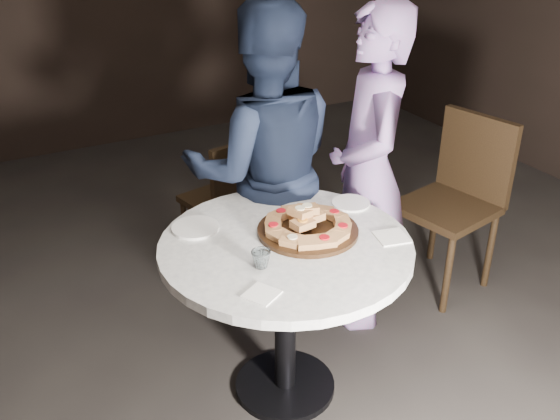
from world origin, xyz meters
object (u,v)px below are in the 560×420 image
serving_board (308,231)px  diner_teal (368,173)px  focaccia_pile (307,222)px  chair_far (231,195)px  table (286,272)px  diner_navy (264,171)px  chair_right (459,191)px  water_glass (261,259)px

serving_board → diner_teal: 0.62m
focaccia_pile → chair_far: focaccia_pile is taller
table → serving_board: serving_board is taller
serving_board → chair_far: 1.10m
table → chair_far: size_ratio=1.52×
focaccia_pile → table: bearing=-164.3°
diner_navy → focaccia_pile: bearing=100.8°
serving_board → chair_far: chair_far is taller
chair_right → diner_navy: size_ratio=0.59×
focaccia_pile → diner_navy: diner_navy is taller
chair_right → diner_teal: 0.71m
diner_navy → diner_teal: bearing=169.4°
chair_far → diner_teal: size_ratio=0.51×
diner_teal → water_glass: bearing=-36.9°
chair_right → diner_teal: (-0.66, -0.02, 0.26)m
chair_right → diner_navy: (-1.12, 0.24, 0.27)m
serving_board → diner_navy: (0.09, 0.58, 0.04)m
table → serving_board: (0.12, 0.03, 0.16)m
chair_right → diner_teal: diner_teal is taller
water_glass → diner_teal: 0.96m
serving_board → chair_far: size_ratio=0.50×
table → focaccia_pile: size_ratio=3.35×
serving_board → diner_navy: diner_navy is taller
chair_right → focaccia_pile: bearing=-86.2°
chair_right → water_glass: bearing=-83.7°
chair_far → serving_board: bearing=72.2°
table → diner_navy: diner_navy is taller
table → chair_right: (1.33, 0.36, -0.07)m
serving_board → diner_navy: bearing=81.6°
focaccia_pile → serving_board: bearing=-65.2°
water_glass → diner_navy: size_ratio=0.05×
diner_navy → diner_teal: diner_navy is taller
diner_teal → chair_far: bearing=-125.3°
serving_board → water_glass: water_glass is taller
chair_far → diner_navy: diner_navy is taller
serving_board → diner_teal: diner_teal is taller
water_glass → chair_far: bearing=71.5°
table → chair_far: chair_far is taller
serving_board → chair_far: (0.10, 1.05, -0.31)m
focaccia_pile → chair_right: size_ratio=0.39×
serving_board → diner_teal: (0.54, 0.31, 0.03)m
focaccia_pile → chair_far: bearing=84.2°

